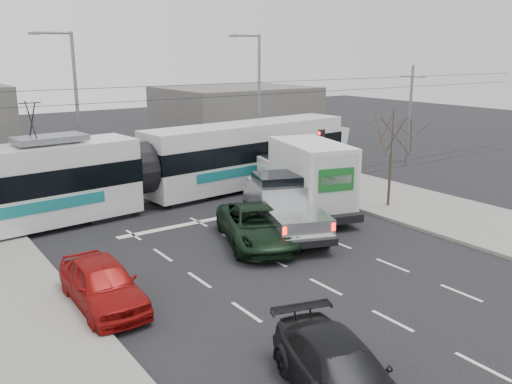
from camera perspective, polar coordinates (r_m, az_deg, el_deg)
ground at (r=22.26m, az=5.40°, el=-6.25°), size 120.00×120.00×0.00m
sidewalk_right at (r=28.63m, az=19.31°, el=-2.13°), size 6.00×60.00×0.15m
rails at (r=30.19m, az=-6.94°, el=-0.70°), size 60.00×1.60×0.03m
building_right at (r=47.61m, az=-2.22°, el=8.00°), size 12.00×10.00×5.00m
bare_tree at (r=28.28m, az=14.15°, el=5.78°), size 2.40×2.40×5.00m
traffic_signal at (r=30.42m, az=6.94°, el=4.69°), size 0.44×0.44×3.60m
street_lamp_near at (r=36.50m, az=0.09°, el=10.16°), size 2.38×0.25×9.00m
street_lamp_far at (r=33.27m, az=-18.66°, el=9.00°), size 2.38×0.25×9.00m
catenary at (r=29.42m, az=-7.17°, el=6.60°), size 60.00×0.20×7.00m
tram at (r=28.38m, az=-12.33°, el=2.29°), size 28.13×5.39×5.71m
silver_pickup at (r=24.38m, az=2.78°, el=-1.36°), size 4.44×7.06×2.43m
box_truck at (r=27.11m, az=5.25°, el=1.54°), size 4.30×7.75×3.67m
navy_pickup at (r=30.76m, az=4.50°, el=1.70°), size 2.39×5.33×2.18m
green_car at (r=22.82m, az=0.08°, el=-3.56°), size 4.46×6.24×1.58m
red_car at (r=17.98m, az=-15.86°, el=-9.25°), size 1.95×4.64×1.57m
dark_car at (r=13.21m, az=8.97°, el=-18.42°), size 3.26×5.27×1.42m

